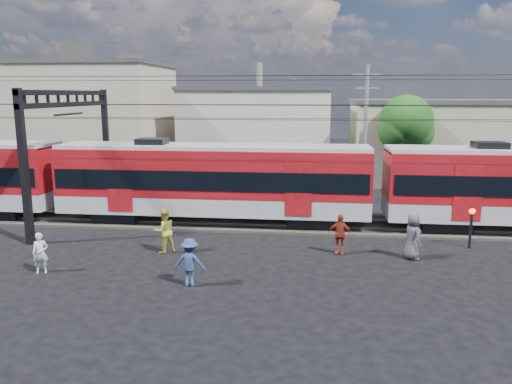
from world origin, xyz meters
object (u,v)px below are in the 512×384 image
crossing_signal (471,220)px  pedestrian_c (190,262)px  commuter_train (217,179)px  pedestrian_a (40,253)px

crossing_signal → pedestrian_c: bearing=-152.9°
commuter_train → pedestrian_a: 9.74m
commuter_train → pedestrian_c: size_ratio=28.68×
commuter_train → pedestrian_a: bearing=-123.7°
pedestrian_a → pedestrian_c: (6.00, -0.65, 0.09)m
commuter_train → pedestrian_c: bearing=-85.6°
commuter_train → pedestrian_a: (-5.33, -7.99, -1.62)m
commuter_train → crossing_signal: commuter_train is taller
commuter_train → pedestrian_c: (0.67, -8.64, -1.52)m
pedestrian_c → crossing_signal: crossing_signal is taller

